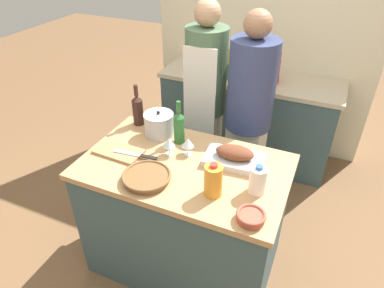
# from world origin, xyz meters

# --- Properties ---
(ground_plane) EXTENTS (12.00, 12.00, 0.00)m
(ground_plane) POSITION_xyz_m (0.00, 0.00, 0.00)
(ground_plane) COLOR brown
(kitchen_island) EXTENTS (1.29, 0.79, 0.92)m
(kitchen_island) POSITION_xyz_m (0.00, 0.00, 0.46)
(kitchen_island) COLOR #3D565B
(kitchen_island) RESTS_ON ground_plane
(back_counter) EXTENTS (1.76, 0.60, 0.90)m
(back_counter) POSITION_xyz_m (0.00, 1.56, 0.45)
(back_counter) COLOR #3D565B
(back_counter) RESTS_ON ground_plane
(back_wall) EXTENTS (2.26, 0.10, 2.55)m
(back_wall) POSITION_xyz_m (0.00, 1.91, 1.27)
(back_wall) COLOR beige
(back_wall) RESTS_ON ground_plane
(roasting_pan) EXTENTS (0.38, 0.25, 0.12)m
(roasting_pan) POSITION_xyz_m (0.28, 0.14, 0.96)
(roasting_pan) COLOR #BCBCC1
(roasting_pan) RESTS_ON kitchen_island
(wicker_basket) EXTENTS (0.29, 0.29, 0.05)m
(wicker_basket) POSITION_xyz_m (-0.14, -0.23, 0.94)
(wicker_basket) COLOR brown
(wicker_basket) RESTS_ON kitchen_island
(cutting_board) EXTENTS (0.32, 0.19, 0.02)m
(cutting_board) POSITION_xyz_m (-0.45, -0.06, 0.93)
(cutting_board) COLOR #AD7F51
(cutting_board) RESTS_ON kitchen_island
(stock_pot) EXTENTS (0.21, 0.21, 0.19)m
(stock_pot) POSITION_xyz_m (-0.31, 0.25, 1.00)
(stock_pot) COLOR #B7B7BC
(stock_pot) RESTS_ON kitchen_island
(mixing_bowl) EXTENTS (0.15, 0.15, 0.05)m
(mixing_bowl) POSITION_xyz_m (0.50, -0.29, 0.94)
(mixing_bowl) COLOR #A84C38
(mixing_bowl) RESTS_ON kitchen_island
(juice_jug) EXTENTS (0.10, 0.10, 0.21)m
(juice_jug) POSITION_xyz_m (0.26, -0.18, 1.01)
(juice_jug) COLOR orange
(juice_jug) RESTS_ON kitchen_island
(milk_jug) EXTENTS (0.10, 0.10, 0.18)m
(milk_jug) POSITION_xyz_m (0.47, -0.07, 1.00)
(milk_jug) COLOR white
(milk_jug) RESTS_ON kitchen_island
(wine_bottle_green) EXTENTS (0.08, 0.08, 0.31)m
(wine_bottle_green) POSITION_xyz_m (-0.52, 0.32, 1.04)
(wine_bottle_green) COLOR #381E19
(wine_bottle_green) RESTS_ON kitchen_island
(wine_bottle_dark) EXTENTS (0.07, 0.07, 0.31)m
(wine_bottle_dark) POSITION_xyz_m (-0.14, 0.22, 1.04)
(wine_bottle_dark) COLOR #28662D
(wine_bottle_dark) RESTS_ON kitchen_island
(wine_glass_left) EXTENTS (0.08, 0.08, 0.12)m
(wine_glass_left) POSITION_xyz_m (-0.03, 0.11, 1.00)
(wine_glass_left) COLOR silver
(wine_glass_left) RESTS_ON kitchen_island
(wine_glass_right) EXTENTS (0.08, 0.08, 0.12)m
(wine_glass_right) POSITION_xyz_m (-0.13, 0.06, 1.01)
(wine_glass_right) COLOR silver
(wine_glass_right) RESTS_ON kitchen_island
(knife_chef) EXTENTS (0.30, 0.06, 0.01)m
(knife_chef) POSITION_xyz_m (-0.31, -0.06, 0.94)
(knife_chef) COLOR #B7B7BC
(knife_chef) RESTS_ON cutting_board
(stand_mixer) EXTENTS (0.18, 0.14, 0.29)m
(stand_mixer) POSITION_xyz_m (0.18, 1.48, 1.02)
(stand_mixer) COLOR #B22323
(stand_mixer) RESTS_ON back_counter
(condiment_bottle_tall) EXTENTS (0.05, 0.05, 0.16)m
(condiment_bottle_tall) POSITION_xyz_m (-0.17, 1.40, 0.97)
(condiment_bottle_tall) COLOR #234C28
(condiment_bottle_tall) RESTS_ON back_counter
(condiment_bottle_short) EXTENTS (0.05, 0.05, 0.19)m
(condiment_bottle_short) POSITION_xyz_m (-0.30, 1.70, 0.99)
(condiment_bottle_short) COLOR #B28E2D
(condiment_bottle_short) RESTS_ON back_counter
(person_cook_aproned) EXTENTS (0.33, 0.34, 1.72)m
(person_cook_aproned) POSITION_xyz_m (-0.20, 0.86, 0.96)
(person_cook_aproned) COLOR beige
(person_cook_aproned) RESTS_ON ground_plane
(person_cook_guest) EXTENTS (0.35, 0.35, 1.70)m
(person_cook_guest) POSITION_xyz_m (0.19, 0.78, 0.94)
(person_cook_guest) COLOR beige
(person_cook_guest) RESTS_ON ground_plane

